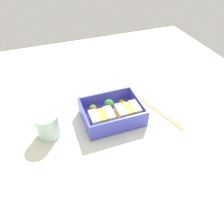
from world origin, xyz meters
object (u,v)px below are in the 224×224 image
at_px(chopstick_pair, 159,111).
at_px(broccoli_floret, 109,105).
at_px(sandwich_left, 128,113).
at_px(carrot_stick_far_left, 125,104).
at_px(sandwich_center_left, 102,119).
at_px(folded_napkin, 91,91).
at_px(drinking_glass, 48,125).
at_px(strawberry_far_left, 93,110).

bearing_deg(chopstick_pair, broccoli_floret, -18.52).
distance_m(sandwich_left, carrot_stick_far_left, 0.06).
bearing_deg(chopstick_pair, sandwich_center_left, 0.72).
relative_size(carrot_stick_far_left, folded_napkin, 0.36).
bearing_deg(carrot_stick_far_left, broccoli_floret, 4.52).
distance_m(sandwich_left, drinking_glass, 0.23).
xyz_separation_m(broccoli_floret, strawberry_far_left, (0.05, -0.00, -0.01)).
bearing_deg(chopstick_pair, strawberry_far_left, -14.80).
bearing_deg(chopstick_pair, sandwich_left, 1.23).
distance_m(sandwich_center_left, drinking_glass, 0.15).
height_order(sandwich_center_left, drinking_glass, drinking_glass).
xyz_separation_m(sandwich_center_left, folded_napkin, (-0.02, -0.18, -0.03)).
bearing_deg(folded_napkin, chopstick_pair, 134.25).
bearing_deg(carrot_stick_far_left, sandwich_left, 75.27).
distance_m(strawberry_far_left, chopstick_pair, 0.21).
bearing_deg(chopstick_pair, folded_napkin, -45.75).
relative_size(sandwich_left, broccoli_floret, 1.70).
relative_size(sandwich_center_left, folded_napkin, 0.58).
relative_size(chopstick_pair, folded_napkin, 1.66).
xyz_separation_m(sandwich_left, sandwich_center_left, (0.08, 0.00, 0.00)).
relative_size(sandwich_left, chopstick_pair, 0.35).
distance_m(sandwich_left, chopstick_pair, 0.12).
bearing_deg(folded_napkin, strawberry_far_left, 77.16).
xyz_separation_m(sandwich_left, strawberry_far_left, (0.09, -0.06, -0.01)).
distance_m(sandwich_center_left, strawberry_far_left, 0.06).
bearing_deg(sandwich_center_left, carrot_stick_far_left, -148.83).
height_order(carrot_stick_far_left, folded_napkin, carrot_stick_far_left).
distance_m(sandwich_left, broccoli_floret, 0.07).
bearing_deg(sandwich_center_left, broccoli_floret, -127.33).
relative_size(sandwich_center_left, strawberry_far_left, 1.98).
distance_m(carrot_stick_far_left, strawberry_far_left, 0.11).
distance_m(carrot_stick_far_left, folded_napkin, 0.15).
relative_size(sandwich_left, strawberry_far_left, 1.98).
height_order(sandwich_center_left, strawberry_far_left, sandwich_center_left).
bearing_deg(carrot_stick_far_left, strawberry_far_left, 0.72).
xyz_separation_m(strawberry_far_left, folded_napkin, (-0.03, -0.13, -0.03)).
distance_m(strawberry_far_left, drinking_glass, 0.14).
bearing_deg(broccoli_floret, sandwich_center_left, 52.67).
height_order(sandwich_left, strawberry_far_left, sandwich_left).
xyz_separation_m(carrot_stick_far_left, strawberry_far_left, (0.11, 0.00, 0.01)).
bearing_deg(strawberry_far_left, sandwich_left, 148.39).
height_order(carrot_stick_far_left, broccoli_floret, broccoli_floret).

